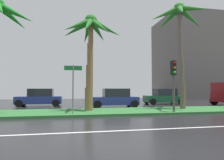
{
  "coord_description": "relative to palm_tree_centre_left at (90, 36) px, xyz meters",
  "views": [
    {
      "loc": [
        -1.37,
        -5.5,
        1.61
      ],
      "look_at": [
        2.02,
        11.62,
        2.49
      ],
      "focal_mm": 31.14,
      "sensor_mm": 36.0,
      "label": 1
    }
  ],
  "objects": [
    {
      "name": "car_in_traffic_fourth",
      "position": [
        8.82,
        6.36,
        -4.71
      ],
      "size": [
        4.3,
        2.02,
        1.72
      ],
      "rotation": [
        0.0,
        0.0,
        3.14
      ],
      "color": "#195133",
      "rests_on": "ground_plane"
    },
    {
      "name": "ground_plane",
      "position": [
        0.2,
        0.47,
        -5.59
      ],
      "size": [
        90.0,
        42.0,
        0.1
      ],
      "primitive_type": "cube",
      "color": "black"
    },
    {
      "name": "building_far_right",
      "position": [
        26.24,
        20.31,
        2.21
      ],
      "size": [
        21.18,
        11.32,
        15.49
      ],
      "color": "#605B59",
      "rests_on": "ground_plane"
    },
    {
      "name": "car_in_traffic_second",
      "position": [
        -4.44,
        6.22,
        -4.71
      ],
      "size": [
        4.3,
        2.02,
        1.72
      ],
      "rotation": [
        0.0,
        0.0,
        3.14
      ],
      "color": "navy",
      "rests_on": "ground_plane"
    },
    {
      "name": "car_in_traffic_third",
      "position": [
        2.56,
        3.53,
        -4.71
      ],
      "size": [
        4.3,
        2.02,
        1.72
      ],
      "rotation": [
        0.0,
        0.0,
        3.14
      ],
      "color": "navy",
      "rests_on": "ground_plane"
    },
    {
      "name": "median_strip",
      "position": [
        0.2,
        -0.53,
        -5.46
      ],
      "size": [
        85.5,
        4.0,
        0.15
      ],
      "primitive_type": "cube",
      "color": "#2D6B33",
      "rests_on": "ground_plane"
    },
    {
      "name": "traffic_signal_median_right",
      "position": [
        5.39,
        -2.12,
        -3.0
      ],
      "size": [
        0.28,
        0.43,
        3.47
      ],
      "color": "#4C4C47",
      "rests_on": "median_strip"
    },
    {
      "name": "palm_tree_centre_left",
      "position": [
        0.0,
        0.0,
        0.0
      ],
      "size": [
        4.53,
        4.46,
        6.99
      ],
      "color": "brown",
      "rests_on": "median_strip"
    },
    {
      "name": "near_lane_divider_stripe",
      "position": [
        0.2,
        -6.53,
        -5.54
      ],
      "size": [
        81.0,
        0.14,
        0.01
      ],
      "primitive_type": "cube",
      "color": "white",
      "rests_on": "ground_plane"
    },
    {
      "name": "street_name_sign",
      "position": [
        -1.21,
        -1.7,
        -3.46
      ],
      "size": [
        1.1,
        0.08,
        3.0
      ],
      "color": "slate",
      "rests_on": "median_strip"
    },
    {
      "name": "palm_tree_centre",
      "position": [
        7.16,
        -0.0,
        1.53
      ],
      "size": [
        4.74,
        4.68,
        8.51
      ],
      "color": "brown",
      "rests_on": "median_strip"
    }
  ]
}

